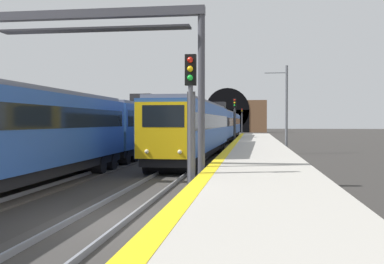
% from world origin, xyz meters
% --- Properties ---
extents(ground_plane, '(320.00, 320.00, 0.00)m').
position_xyz_m(ground_plane, '(0.00, 0.00, 0.00)').
color(ground_plane, '#302D2B').
extents(platform_right, '(112.00, 4.17, 0.92)m').
position_xyz_m(platform_right, '(0.00, -4.23, 0.46)').
color(platform_right, '#ADA89E').
rests_on(platform_right, ground_plane).
extents(platform_right_edge_strip, '(112.00, 0.50, 0.01)m').
position_xyz_m(platform_right_edge_strip, '(0.00, -2.40, 0.92)').
color(platform_right_edge_strip, yellow).
rests_on(platform_right_edge_strip, platform_right).
extents(track_main_line, '(160.00, 2.82, 0.21)m').
position_xyz_m(track_main_line, '(0.00, 0.00, 0.04)').
color(track_main_line, '#383533').
rests_on(track_main_line, ground_plane).
extents(train_main_approaching, '(59.51, 3.30, 4.91)m').
position_xyz_m(train_main_approaching, '(38.57, 0.00, 2.28)').
color(train_main_approaching, '#264C99').
rests_on(train_main_approaching, ground_plane).
extents(train_adjacent_platform, '(57.23, 2.86, 4.91)m').
position_xyz_m(train_adjacent_platform, '(23.36, 4.88, 2.32)').
color(train_adjacent_platform, '#264C99').
rests_on(train_adjacent_platform, ground_plane).
extents(railway_signal_near, '(0.39, 0.38, 4.97)m').
position_xyz_m(railway_signal_near, '(3.47, -1.86, 3.02)').
color(railway_signal_near, '#4C4C54').
rests_on(railway_signal_near, ground_plane).
extents(railway_signal_mid, '(0.39, 0.38, 5.35)m').
position_xyz_m(railway_signal_mid, '(39.53, -1.86, 3.23)').
color(railway_signal_mid, '#38383D').
rests_on(railway_signal_mid, ground_plane).
extents(railway_signal_far, '(0.39, 0.38, 5.21)m').
position_xyz_m(railway_signal_far, '(73.05, -1.86, 3.05)').
color(railway_signal_far, '#38383D').
rests_on(railway_signal_far, ground_plane).
extents(overhead_signal_gantry, '(0.70, 9.05, 7.22)m').
position_xyz_m(overhead_signal_gantry, '(5.84, 2.44, 5.48)').
color(overhead_signal_gantry, '#3F3F47').
rests_on(overhead_signal_gantry, ground_plane).
extents(tunnel_portal, '(2.50, 19.51, 11.10)m').
position_xyz_m(tunnel_portal, '(100.89, 2.44, 4.06)').
color(tunnel_portal, brown).
rests_on(tunnel_portal, ground_plane).
extents(catenary_mast_far, '(0.22, 1.93, 7.38)m').
position_xyz_m(catenary_mast_far, '(26.40, -6.69, 3.79)').
color(catenary_mast_far, '#595B60').
rests_on(catenary_mast_far, ground_plane).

